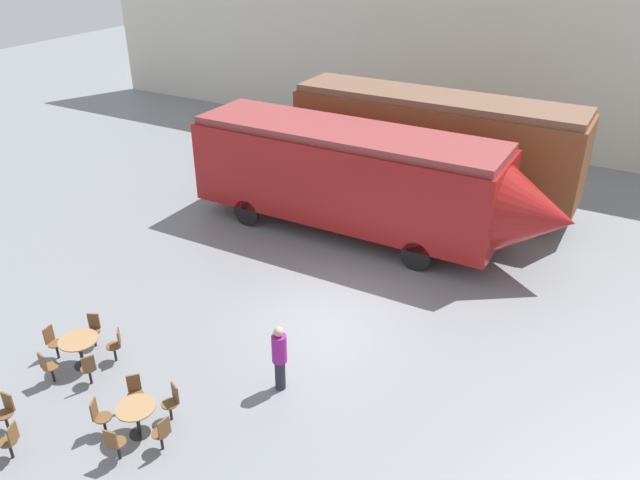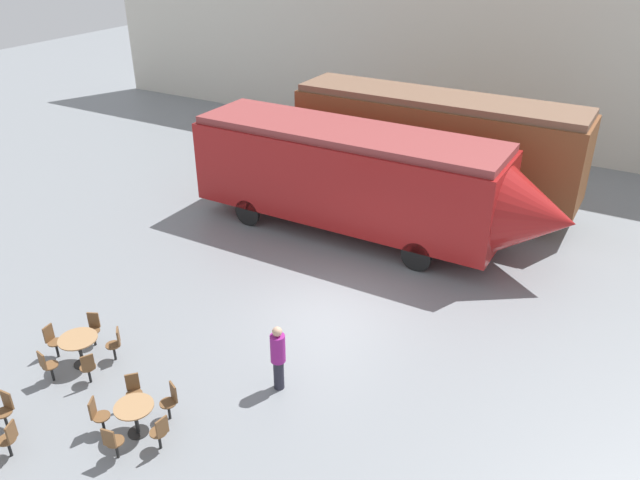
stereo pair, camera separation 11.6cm
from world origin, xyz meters
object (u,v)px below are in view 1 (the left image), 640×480
passenger_coach_wooden (434,140)px  cafe_table_far (79,345)px  visitor_person (279,356)px  cafe_table_mid (136,413)px  streamlined_locomotive (368,178)px

passenger_coach_wooden → cafe_table_far: bearing=-106.5°
passenger_coach_wooden → visitor_person: (0.70, -11.39, -1.51)m
passenger_coach_wooden → visitor_person: bearing=-86.5°
cafe_table_mid → visitor_person: 3.21m
cafe_table_far → visitor_person: (4.56, 1.66, 0.30)m
passenger_coach_wooden → cafe_table_mid: (-1.10, -14.03, -1.86)m
cafe_table_mid → visitor_person: bearing=55.7°
cafe_table_far → passenger_coach_wooden: bearing=73.5°
passenger_coach_wooden → cafe_table_mid: passenger_coach_wooden is taller
passenger_coach_wooden → streamlined_locomotive: 3.68m
streamlined_locomotive → cafe_table_far: bearing=-107.4°
streamlined_locomotive → cafe_table_far: 10.05m
passenger_coach_wooden → cafe_table_mid: 14.20m
streamlined_locomotive → cafe_table_far: streamlined_locomotive is taller
passenger_coach_wooden → cafe_table_far: (-3.86, -13.05, -1.81)m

